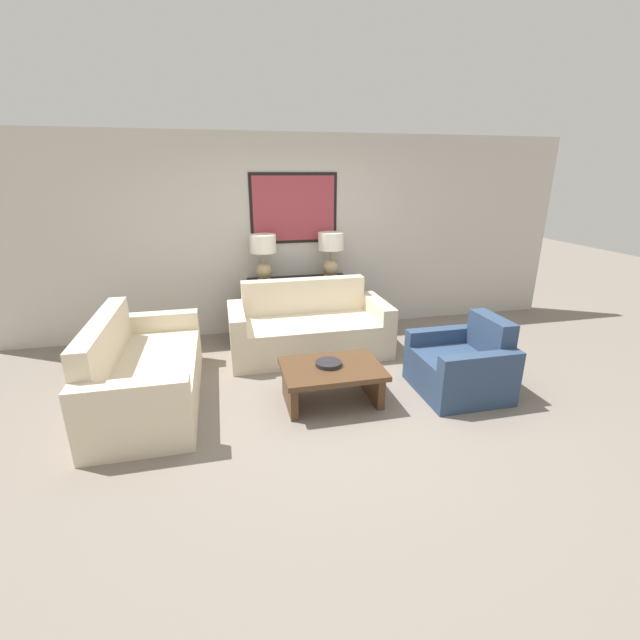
% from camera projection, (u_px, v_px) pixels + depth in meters
% --- Properties ---
extents(ground_plane, '(20.00, 20.00, 0.00)m').
position_uv_depth(ground_plane, '(337.00, 404.00, 4.20)').
color(ground_plane, slate).
extents(back_wall, '(7.97, 0.12, 2.65)m').
position_uv_depth(back_wall, '(294.00, 236.00, 5.89)').
color(back_wall, beige).
rests_on(back_wall, ground_plane).
extents(console_table, '(1.36, 0.40, 0.79)m').
position_uv_depth(console_table, '(299.00, 306.00, 5.94)').
color(console_table, black).
rests_on(console_table, ground_plane).
extents(table_lamp_left, '(0.34, 0.34, 0.61)m').
position_uv_depth(table_lamp_left, '(263.00, 251.00, 5.59)').
color(table_lamp_left, tan).
rests_on(table_lamp_left, console_table).
extents(table_lamp_right, '(0.34, 0.34, 0.61)m').
position_uv_depth(table_lamp_right, '(331.00, 249.00, 5.79)').
color(table_lamp_right, tan).
rests_on(table_lamp_right, console_table).
extents(couch_by_back_wall, '(1.94, 0.90, 0.88)m').
position_uv_depth(couch_by_back_wall, '(309.00, 330.00, 5.33)').
color(couch_by_back_wall, beige).
rests_on(couch_by_back_wall, ground_plane).
extents(couch_by_side, '(0.90, 1.94, 0.88)m').
position_uv_depth(couch_by_side, '(144.00, 374.00, 4.17)').
color(couch_by_side, beige).
rests_on(couch_by_side, ground_plane).
extents(coffee_table, '(0.97, 0.69, 0.38)m').
position_uv_depth(coffee_table, '(332.00, 377.00, 4.16)').
color(coffee_table, '#4C331E').
rests_on(coffee_table, ground_plane).
extents(decorative_bowl, '(0.25, 0.25, 0.04)m').
position_uv_depth(decorative_bowl, '(329.00, 363.00, 4.14)').
color(decorative_bowl, '#232328').
rests_on(decorative_bowl, coffee_table).
extents(armchair_near_back_wall, '(0.83, 0.86, 0.79)m').
position_uv_depth(armchair_near_back_wall, '(462.00, 366.00, 4.38)').
color(armchair_near_back_wall, navy).
rests_on(armchair_near_back_wall, ground_plane).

